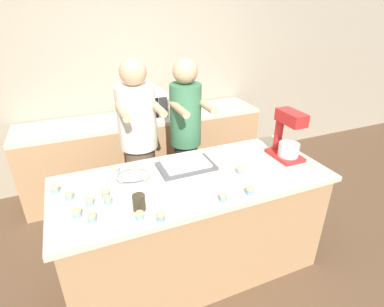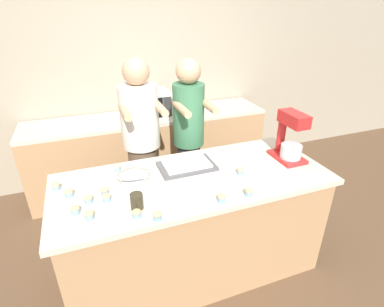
% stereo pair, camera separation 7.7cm
% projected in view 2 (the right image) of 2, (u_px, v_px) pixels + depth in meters
% --- Properties ---
extents(ground_plane, '(16.00, 16.00, 0.00)m').
position_uv_depth(ground_plane, '(194.00, 265.00, 2.65)').
color(ground_plane, brown).
extents(back_wall, '(10.00, 0.06, 2.70)m').
position_uv_depth(back_wall, '(139.00, 71.00, 3.59)').
color(back_wall, gray).
rests_on(back_wall, ground_plane).
extents(island_counter, '(2.06, 0.85, 0.91)m').
position_uv_depth(island_counter, '(194.00, 225.00, 2.45)').
color(island_counter, '#A87F56').
rests_on(island_counter, ground_plane).
extents(back_counter, '(2.80, 0.60, 0.90)m').
position_uv_depth(back_counter, '(151.00, 150.00, 3.70)').
color(back_counter, '#A87F56').
rests_on(back_counter, ground_plane).
extents(person_left, '(0.35, 0.51, 1.69)m').
position_uv_depth(person_left, '(142.00, 146.00, 2.77)').
color(person_left, brown).
rests_on(person_left, ground_plane).
extents(person_right, '(0.31, 0.49, 1.66)m').
position_uv_depth(person_right, '(189.00, 139.00, 2.92)').
color(person_right, '#232328').
rests_on(person_right, ground_plane).
extents(stand_mixer, '(0.20, 0.30, 0.41)m').
position_uv_depth(stand_mixer, '(290.00, 139.00, 2.43)').
color(stand_mixer, red).
rests_on(stand_mixer, island_counter).
extents(mixing_bowl, '(0.25, 0.25, 0.15)m').
position_uv_depth(mixing_bowl, '(132.00, 179.00, 2.07)').
color(mixing_bowl, '#BCBCC1').
rests_on(mixing_bowl, island_counter).
extents(baking_tray, '(0.44, 0.27, 0.04)m').
position_uv_depth(baking_tray, '(187.00, 166.00, 2.37)').
color(baking_tray, '#4C4C51').
rests_on(baking_tray, island_counter).
extents(microwave_oven, '(0.48, 0.37, 0.29)m').
position_uv_depth(microwave_oven, '(149.00, 104.00, 3.44)').
color(microwave_oven, silver).
rests_on(microwave_oven, back_counter).
extents(drinking_glass, '(0.08, 0.08, 0.11)m').
position_uv_depth(drinking_glass, '(137.00, 201.00, 1.88)').
color(drinking_glass, '#332D1E').
rests_on(drinking_glass, island_counter).
extents(cupcake_0, '(0.05, 0.05, 0.06)m').
position_uv_depth(cupcake_0, '(117.00, 168.00, 2.32)').
color(cupcake_0, '#759EC6').
rests_on(cupcake_0, island_counter).
extents(cupcake_1, '(0.05, 0.05, 0.06)m').
position_uv_depth(cupcake_1, '(107.00, 197.00, 1.96)').
color(cupcake_1, '#759EC6').
rests_on(cupcake_1, island_counter).
extents(cupcake_2, '(0.05, 0.05, 0.06)m').
position_uv_depth(cupcake_2, '(69.00, 193.00, 2.01)').
color(cupcake_2, '#759EC6').
rests_on(cupcake_2, island_counter).
extents(cupcake_3, '(0.05, 0.05, 0.06)m').
position_uv_depth(cupcake_3, '(89.00, 215.00, 1.80)').
color(cupcake_3, '#759EC6').
rests_on(cupcake_3, island_counter).
extents(cupcake_4, '(0.05, 0.05, 0.06)m').
position_uv_depth(cupcake_4, '(221.00, 198.00, 1.96)').
color(cupcake_4, '#759EC6').
rests_on(cupcake_4, island_counter).
extents(cupcake_5, '(0.05, 0.05, 0.06)m').
position_uv_depth(cupcake_5, '(88.00, 199.00, 1.94)').
color(cupcake_5, '#759EC6').
rests_on(cupcake_5, island_counter).
extents(cupcake_6, '(0.05, 0.05, 0.06)m').
position_uv_depth(cupcake_6, '(105.00, 191.00, 2.02)').
color(cupcake_6, '#759EC6').
rests_on(cupcake_6, island_counter).
extents(cupcake_7, '(0.05, 0.05, 0.06)m').
position_uv_depth(cupcake_7, '(241.00, 171.00, 2.27)').
color(cupcake_7, '#759EC6').
rests_on(cupcake_7, island_counter).
extents(cupcake_8, '(0.05, 0.05, 0.06)m').
position_uv_depth(cupcake_8, '(75.00, 210.00, 1.84)').
color(cupcake_8, '#759EC6').
rests_on(cupcake_8, island_counter).
extents(cupcake_9, '(0.05, 0.05, 0.06)m').
position_uv_depth(cupcake_9, '(157.00, 216.00, 1.79)').
color(cupcake_9, '#759EC6').
rests_on(cupcake_9, island_counter).
extents(cupcake_10, '(0.05, 0.05, 0.06)m').
position_uv_depth(cupcake_10, '(56.00, 186.00, 2.08)').
color(cupcake_10, '#759EC6').
rests_on(cupcake_10, island_counter).
extents(cupcake_11, '(0.05, 0.05, 0.06)m').
position_uv_depth(cupcake_11, '(249.00, 192.00, 2.02)').
color(cupcake_11, '#759EC6').
rests_on(cupcake_11, island_counter).
extents(cupcake_12, '(0.05, 0.05, 0.06)m').
position_uv_depth(cupcake_12, '(137.00, 213.00, 1.81)').
color(cupcake_12, '#759EC6').
rests_on(cupcake_12, island_counter).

